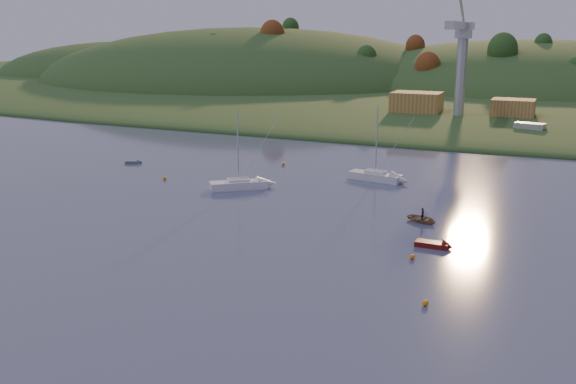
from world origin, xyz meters
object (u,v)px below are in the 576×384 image
at_px(sailboat_near, 239,184).
at_px(sailboat_far, 375,176).
at_px(grey_dinghy, 136,162).
at_px(red_tender, 439,245).
at_px(canoe, 422,219).

height_order(sailboat_near, sailboat_far, sailboat_near).
bearing_deg(grey_dinghy, sailboat_far, -17.63).
distance_m(sailboat_far, grey_dinghy, 39.20).
bearing_deg(sailboat_far, red_tender, -51.65).
bearing_deg(red_tender, sailboat_far, 119.02).
height_order(sailboat_far, grey_dinghy, sailboat_far).
distance_m(red_tender, grey_dinghy, 57.59).
height_order(sailboat_far, red_tender, sailboat_far).
relative_size(sailboat_far, canoe, 2.98).
xyz_separation_m(sailboat_far, canoe, (10.65, -17.97, -0.33)).
distance_m(sailboat_near, canoe, 26.89).
xyz_separation_m(sailboat_far, red_tender, (14.08, -26.13, -0.43)).
bearing_deg(grey_dinghy, sailboat_near, -43.52).
bearing_deg(sailboat_near, red_tender, -62.19).
bearing_deg(canoe, grey_dinghy, 97.62).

